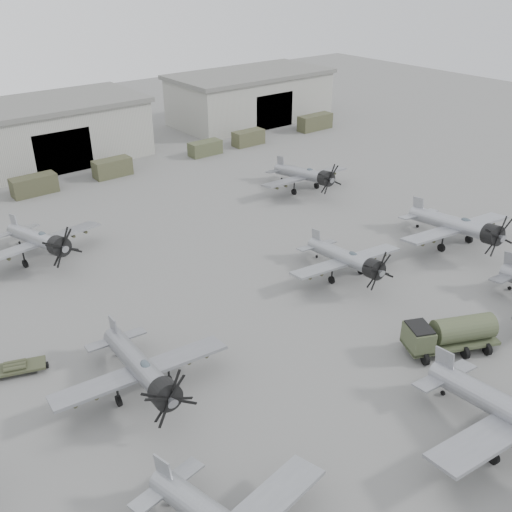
{
  "coord_description": "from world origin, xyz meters",
  "views": [
    {
      "loc": [
        -26.43,
        -21.14,
        27.15
      ],
      "look_at": [
        2.47,
        15.39,
        2.5
      ],
      "focal_mm": 40.0,
      "sensor_mm": 36.0,
      "label": 1
    }
  ],
  "objects_px": {
    "aircraft_far_0": "(41,240)",
    "aircraft_far_1": "(307,175)",
    "aircraft_mid_1": "(143,370)",
    "fuel_tanker": "(450,333)",
    "aircraft_mid_3": "(460,226)",
    "aircraft_mid_2": "(349,259)"
  },
  "relations": [
    {
      "from": "aircraft_mid_2",
      "to": "aircraft_far_0",
      "type": "bearing_deg",
      "value": 142.88
    },
    {
      "from": "aircraft_mid_3",
      "to": "aircraft_far_1",
      "type": "height_order",
      "value": "aircraft_mid_3"
    },
    {
      "from": "aircraft_mid_2",
      "to": "aircraft_mid_3",
      "type": "bearing_deg",
      "value": -2.15
    },
    {
      "from": "aircraft_mid_3",
      "to": "aircraft_mid_2",
      "type": "bearing_deg",
      "value": 178.53
    },
    {
      "from": "aircraft_mid_1",
      "to": "aircraft_far_1",
      "type": "relative_size",
      "value": 1.01
    },
    {
      "from": "aircraft_mid_1",
      "to": "fuel_tanker",
      "type": "relative_size",
      "value": 1.65
    },
    {
      "from": "aircraft_far_1",
      "to": "fuel_tanker",
      "type": "relative_size",
      "value": 1.64
    },
    {
      "from": "aircraft_mid_3",
      "to": "fuel_tanker",
      "type": "relative_size",
      "value": 1.77
    },
    {
      "from": "fuel_tanker",
      "to": "aircraft_far_0",
      "type": "bearing_deg",
      "value": 144.58
    },
    {
      "from": "aircraft_mid_2",
      "to": "aircraft_far_1",
      "type": "height_order",
      "value": "aircraft_far_1"
    },
    {
      "from": "aircraft_mid_1",
      "to": "aircraft_mid_3",
      "type": "bearing_deg",
      "value": 5.86
    },
    {
      "from": "aircraft_far_0",
      "to": "aircraft_far_1",
      "type": "height_order",
      "value": "aircraft_far_0"
    },
    {
      "from": "aircraft_far_0",
      "to": "fuel_tanker",
      "type": "relative_size",
      "value": 1.68
    },
    {
      "from": "aircraft_mid_1",
      "to": "aircraft_far_0",
      "type": "bearing_deg",
      "value": 91.78
    },
    {
      "from": "aircraft_far_0",
      "to": "aircraft_far_1",
      "type": "bearing_deg",
      "value": -11.7
    },
    {
      "from": "aircraft_mid_3",
      "to": "aircraft_far_0",
      "type": "height_order",
      "value": "aircraft_mid_3"
    },
    {
      "from": "aircraft_mid_1",
      "to": "aircraft_far_1",
      "type": "height_order",
      "value": "aircraft_mid_1"
    },
    {
      "from": "aircraft_mid_1",
      "to": "aircraft_far_0",
      "type": "distance_m",
      "value": 23.98
    },
    {
      "from": "aircraft_mid_3",
      "to": "aircraft_far_0",
      "type": "bearing_deg",
      "value": 154.49
    },
    {
      "from": "aircraft_mid_3",
      "to": "fuel_tanker",
      "type": "distance_m",
      "value": 18.62
    },
    {
      "from": "aircraft_mid_2",
      "to": "aircraft_far_0",
      "type": "relative_size",
      "value": 0.91
    },
    {
      "from": "aircraft_mid_1",
      "to": "fuel_tanker",
      "type": "bearing_deg",
      "value": -19.58
    }
  ]
}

